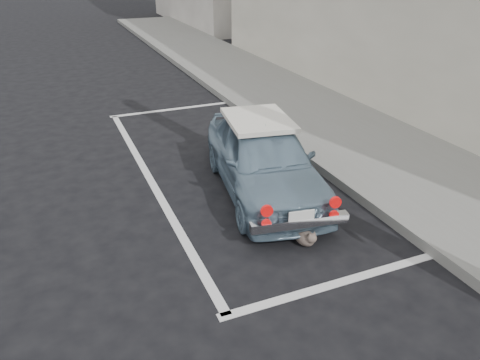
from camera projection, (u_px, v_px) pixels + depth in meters
name	position (u px, v px, depth m)	size (l,w,h in m)	color
ground	(282.00, 268.00, 5.58)	(80.00, 80.00, 0.00)	black
sidewalk	(390.00, 159.00, 8.31)	(2.80, 40.00, 0.15)	slate
pline_rear	(341.00, 282.00, 5.34)	(3.00, 0.12, 0.01)	silver
pline_front	(174.00, 109.00, 11.12)	(3.00, 0.12, 0.01)	silver
pline_side	(150.00, 179.00, 7.74)	(0.12, 7.00, 0.01)	silver
retro_coupe	(264.00, 158.00, 7.10)	(1.84, 3.49, 1.13)	#708EA3
cat	(305.00, 237.00, 5.97)	(0.25, 0.49, 0.26)	#78685B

